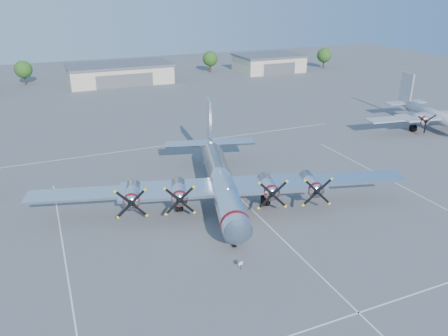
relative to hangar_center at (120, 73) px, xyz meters
name	(u,v)px	position (x,y,z in m)	size (l,w,h in m)	color
ground	(245,203)	(0.00, -81.96, -2.71)	(260.00, 260.00, 0.00)	#5D5D60
parking_lines	(251,209)	(0.00, -83.71, -2.71)	(60.00, 50.08, 0.01)	silver
hangar_center	(120,73)	(0.00, 0.00, 0.00)	(28.60, 14.60, 5.40)	#B5A990
hangar_east	(269,63)	(48.00, 0.00, 0.00)	(20.60, 14.60, 5.40)	#B5A990
tree_west	(23,69)	(-25.00, 8.04, 1.51)	(4.80, 4.80, 6.64)	#382619
tree_east	(210,59)	(30.00, 6.04, 1.51)	(4.80, 4.80, 6.64)	#382619
tree_far_east	(324,55)	(68.00, -1.96, 1.51)	(4.80, 4.80, 6.64)	#382619
main_bomber_b29	(221,201)	(-2.60, -80.30, -2.71)	(45.50, 31.12, 10.06)	white
twin_engine_east	(429,128)	(46.80, -67.20, -2.71)	(29.08, 20.91, 9.22)	#B2B1B6
info_placard	(241,264)	(-6.53, -94.59, -2.08)	(0.46, 0.14, 0.90)	black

